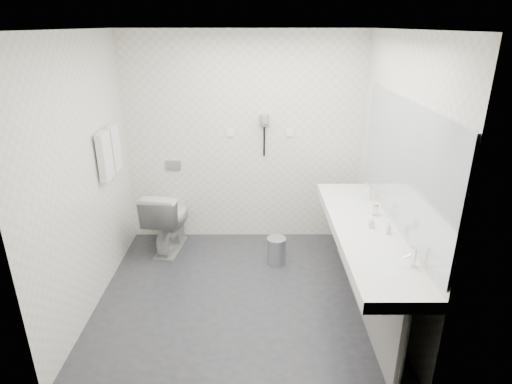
{
  "coord_description": "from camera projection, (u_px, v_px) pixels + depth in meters",
  "views": [
    {
      "loc": [
        0.14,
        -3.59,
        2.54
      ],
      "look_at": [
        0.15,
        0.15,
        1.05
      ],
      "focal_mm": 29.67,
      "sensor_mm": 36.0,
      "label": 1
    }
  ],
  "objects": [
    {
      "name": "floor",
      "position": [
        241.0,
        294.0,
        4.28
      ],
      "size": [
        2.8,
        2.8,
        0.0
      ],
      "primitive_type": "plane",
      "color": "#2A2A2F",
      "rests_on": "ground"
    },
    {
      "name": "ceiling",
      "position": [
        237.0,
        29.0,
        3.35
      ],
      "size": [
        2.8,
        2.8,
        0.0
      ],
      "primitive_type": "plane",
      "rotation": [
        3.14,
        0.0,
        0.0
      ],
      "color": "white",
      "rests_on": "wall_back"
    },
    {
      "name": "wall_back",
      "position": [
        243.0,
        141.0,
        5.02
      ],
      "size": [
        2.8,
        0.0,
        2.8
      ],
      "primitive_type": "plane",
      "rotation": [
        1.57,
        0.0,
        0.0
      ],
      "color": "white",
      "rests_on": "floor"
    },
    {
      "name": "wall_front",
      "position": [
        232.0,
        249.0,
        2.61
      ],
      "size": [
        2.8,
        0.0,
        2.8
      ],
      "primitive_type": "plane",
      "rotation": [
        -1.57,
        0.0,
        0.0
      ],
      "color": "white",
      "rests_on": "floor"
    },
    {
      "name": "wall_left",
      "position": [
        84.0,
        178.0,
        3.81
      ],
      "size": [
        0.0,
        2.6,
        2.6
      ],
      "primitive_type": "plane",
      "rotation": [
        1.57,
        0.0,
        1.57
      ],
      "color": "white",
      "rests_on": "floor"
    },
    {
      "name": "wall_right",
      "position": [
        394.0,
        177.0,
        3.82
      ],
      "size": [
        0.0,
        2.6,
        2.6
      ],
      "primitive_type": "plane",
      "rotation": [
        1.57,
        0.0,
        -1.57
      ],
      "color": "white",
      "rests_on": "floor"
    },
    {
      "name": "vanity_counter",
      "position": [
        364.0,
        232.0,
        3.8
      ],
      "size": [
        0.55,
        2.2,
        0.1
      ],
      "primitive_type": "cube",
      "color": "white",
      "rests_on": "floor"
    },
    {
      "name": "vanity_panel",
      "position": [
        363.0,
        273.0,
        3.95
      ],
      "size": [
        0.03,
        2.15,
        0.75
      ],
      "primitive_type": "cube",
      "color": "gray",
      "rests_on": "floor"
    },
    {
      "name": "vanity_post_near",
      "position": [
        402.0,
        353.0,
        2.99
      ],
      "size": [
        0.06,
        0.06,
        0.75
      ],
      "primitive_type": "cylinder",
      "color": "silver",
      "rests_on": "floor"
    },
    {
      "name": "vanity_post_far",
      "position": [
        344.0,
        224.0,
        4.92
      ],
      "size": [
        0.06,
        0.06,
        0.75
      ],
      "primitive_type": "cylinder",
      "color": "silver",
      "rests_on": "floor"
    },
    {
      "name": "mirror",
      "position": [
        403.0,
        163.0,
        3.56
      ],
      "size": [
        0.02,
        2.2,
        1.05
      ],
      "primitive_type": "cube",
      "color": "#B2BCC6",
      "rests_on": "wall_right"
    },
    {
      "name": "basin_near",
      "position": [
        386.0,
        267.0,
        3.18
      ],
      "size": [
        0.4,
        0.31,
        0.05
      ],
      "primitive_type": "ellipsoid",
      "color": "white",
      "rests_on": "vanity_counter"
    },
    {
      "name": "basin_far",
      "position": [
        350.0,
        200.0,
        4.39
      ],
      "size": [
        0.4,
        0.31,
        0.05
      ],
      "primitive_type": "ellipsoid",
      "color": "white",
      "rests_on": "vanity_counter"
    },
    {
      "name": "faucet_near",
      "position": [
        413.0,
        257.0,
        3.15
      ],
      "size": [
        0.04,
        0.04,
        0.15
      ],
      "primitive_type": "cylinder",
      "color": "silver",
      "rests_on": "vanity_counter"
    },
    {
      "name": "faucet_far",
      "position": [
        369.0,
        192.0,
        4.36
      ],
      "size": [
        0.04,
        0.04,
        0.15
      ],
      "primitive_type": "cylinder",
      "color": "silver",
      "rests_on": "vanity_counter"
    },
    {
      "name": "soap_bottle_a",
      "position": [
        372.0,
        223.0,
        3.75
      ],
      "size": [
        0.05,
        0.05,
        0.1
      ],
      "primitive_type": "imported",
      "rotation": [
        0.0,
        0.0,
        0.08
      ],
      "color": "beige",
      "rests_on": "vanity_counter"
    },
    {
      "name": "soap_bottle_c",
      "position": [
        389.0,
        228.0,
        3.64
      ],
      "size": [
        0.05,
        0.05,
        0.11
      ],
      "primitive_type": "imported",
      "rotation": [
        0.0,
        0.0,
        0.33
      ],
      "color": "beige",
      "rests_on": "vanity_counter"
    },
    {
      "name": "glass_left",
      "position": [
        376.0,
        211.0,
        4.0
      ],
      "size": [
        0.05,
        0.05,
        0.1
      ],
      "primitive_type": "cylinder",
      "rotation": [
        0.0,
        0.0,
        0.02
      ],
      "color": "silver",
      "rests_on": "vanity_counter"
    },
    {
      "name": "toilet",
      "position": [
        168.0,
        219.0,
        5.02
      ],
      "size": [
        0.53,
        0.81,
        0.77
      ],
      "primitive_type": "imported",
      "rotation": [
        0.0,
        0.0,
        3.0
      ],
      "color": "white",
      "rests_on": "floor"
    },
    {
      "name": "flush_plate",
      "position": [
        173.0,
        165.0,
        5.12
      ],
      "size": [
        0.18,
        0.02,
        0.12
      ],
      "primitive_type": "cube",
      "color": "#B2B5BA",
      "rests_on": "wall_back"
    },
    {
      "name": "pedal_bin",
      "position": [
        276.0,
        251.0,
        4.78
      ],
      "size": [
        0.25,
        0.25,
        0.3
      ],
      "primitive_type": "cylinder",
      "rotation": [
        0.0,
        0.0,
        0.21
      ],
      "color": "#B2B5BA",
      "rests_on": "floor"
    },
    {
      "name": "bin_lid",
      "position": [
        277.0,
        239.0,
        4.72
      ],
      "size": [
        0.21,
        0.21,
        0.02
      ],
      "primitive_type": "cylinder",
      "color": "#B2B5BA",
      "rests_on": "pedal_bin"
    },
    {
      "name": "towel_rail",
      "position": [
        106.0,
        131.0,
        4.21
      ],
      "size": [
        0.02,
        0.62,
        0.02
      ],
      "primitive_type": "cylinder",
      "rotation": [
        1.57,
        0.0,
        0.0
      ],
      "color": "silver",
      "rests_on": "wall_left"
    },
    {
      "name": "towel_near",
      "position": [
        105.0,
        156.0,
        4.16
      ],
      "size": [
        0.07,
        0.24,
        0.48
      ],
      "primitive_type": "cube",
      "color": "white",
      "rests_on": "towel_rail"
    },
    {
      "name": "towel_far",
      "position": [
        114.0,
        148.0,
        4.42
      ],
      "size": [
        0.07,
        0.24,
        0.48
      ],
      "primitive_type": "cube",
      "color": "white",
      "rests_on": "towel_rail"
    },
    {
      "name": "dryer_cradle",
      "position": [
        264.0,
        120.0,
        4.9
      ],
      "size": [
        0.1,
        0.04,
        0.14
      ],
      "primitive_type": "cube",
      "color": "gray",
      "rests_on": "wall_back"
    },
    {
      "name": "dryer_barrel",
      "position": [
        264.0,
        119.0,
        4.83
      ],
      "size": [
        0.08,
        0.14,
        0.08
      ],
      "primitive_type": "cylinder",
      "rotation": [
        1.57,
        0.0,
        0.0
      ],
      "color": "gray",
      "rests_on": "dryer_cradle"
    },
    {
      "name": "dryer_cord",
      "position": [
        264.0,
        142.0,
        4.98
      ],
      "size": [
        0.02,
        0.02,
        0.35
      ],
      "primitive_type": "cylinder",
      "color": "black",
      "rests_on": "dryer_cradle"
    },
    {
      "name": "switch_plate_a",
      "position": [
        230.0,
        133.0,
        4.97
      ],
      "size": [
        0.09,
        0.02,
        0.09
      ],
      "primitive_type": "cube",
      "color": "white",
      "rests_on": "wall_back"
    },
    {
      "name": "switch_plate_b",
      "position": [
        290.0,
        133.0,
        4.97
      ],
      "size": [
        0.09,
        0.02,
        0.09
      ],
      "primitive_type": "cube",
      "color": "white",
      "rests_on": "wall_back"
    }
  ]
}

